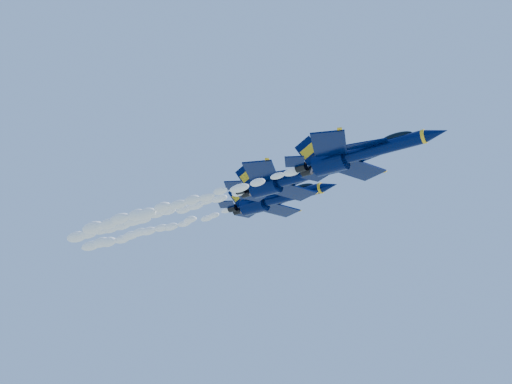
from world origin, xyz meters
The scene contains 6 objects.
jet_lead centered at (22.23, -14.93, 149.03)m, with size 17.50×14.35×6.50m.
smoke_trail_jet_lead centered at (-3.61, -14.93, 148.66)m, with size 36.73×1.81×1.63m, color white.
jet_second centered at (7.79, -5.37, 153.10)m, with size 19.40×15.91×7.21m.
smoke_trail_jet_second centered at (-18.87, -5.37, 152.71)m, with size 36.73×2.01×1.81m, color white.
jet_third centered at (-0.81, 4.92, 155.48)m, with size 19.84×16.28×7.37m.
smoke_trail_jet_third centered at (-27.66, 4.92, 155.08)m, with size 36.73×2.05×1.85m, color white.
Camera 1 is at (43.83, -68.92, 120.24)m, focal length 40.00 mm.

